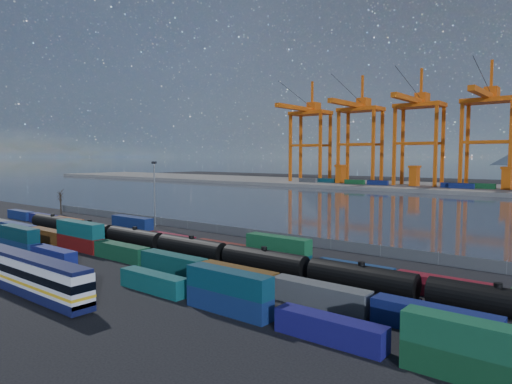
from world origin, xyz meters
The scene contains 13 objects.
ground centered at (0.00, 0.00, 0.00)m, with size 700.00×700.00×0.00m, color black.
harbor_water centered at (0.00, 105.00, 0.01)m, with size 700.00×700.00×0.00m, color #282E3B.
far_quay centered at (0.00, 210.00, 1.00)m, with size 700.00×70.00×2.00m, color #514F4C.
container_row_south centered at (2.77, -10.76, 2.15)m, with size 139.15×2.31×4.92m.
container_row_mid centered at (2.14, -2.31, 1.61)m, with size 142.36×2.56×5.46m.
container_row_north centered at (-2.43, 10.52, 1.67)m, with size 141.23×2.34×5.00m.
tanker_string centered at (14.47, 4.12, 2.27)m, with size 123.21×3.16×4.52m.
waterfront_fence centered at (0.00, 28.00, 1.00)m, with size 160.12×0.12×2.20m.
bare_tree centered at (-72.70, 23.70, 3.86)m, with size 2.05×2.01×7.80m.
yard_light_mast centered at (-30.00, 26.00, 9.30)m, with size 1.60×0.40×16.60m.
gantry_cranes centered at (-7.50, 203.24, 40.67)m, with size 200.52×48.99×66.34m.
quay_containers centered at (-11.00, 195.46, 3.30)m, with size 172.58×10.99×2.60m.
straddle_carriers centered at (-2.50, 200.00, 7.82)m, with size 140.00×7.00×11.10m.
Camera 1 is at (62.65, -48.39, 17.69)m, focal length 32.00 mm.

